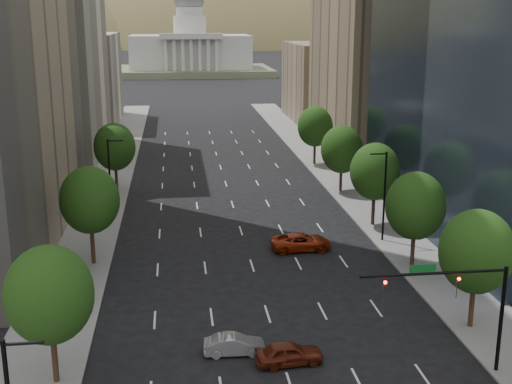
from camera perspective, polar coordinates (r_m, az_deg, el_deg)
name	(u,v)px	position (r m, az deg, el deg)	size (l,w,h in m)	color
sidewalk_left	(88,236)	(69.22, -14.21, -3.65)	(6.00, 200.00, 0.15)	slate
sidewalk_right	(386,224)	(72.02, 11.08, -2.74)	(6.00, 200.00, 0.15)	slate
midrise_cream_left	(51,42)	(109.84, -17.11, 12.13)	(14.00, 30.00, 35.00)	beige
filler_left	(83,79)	(142.95, -14.62, 9.37)	(14.00, 26.00, 18.00)	beige
parking_tan_right	(371,58)	(109.95, 9.82, 11.25)	(14.00, 30.00, 30.00)	#8C7759
filler_right	(325,82)	(142.34, 5.88, 9.34)	(14.00, 26.00, 16.00)	#8C7759
tree_right_1	(477,252)	(48.58, 18.35, -4.87)	(5.20, 5.20, 8.75)	#382316
tree_right_2	(415,206)	(59.13, 13.48, -1.17)	(5.20, 5.20, 8.61)	#382316
tree_right_3	(375,171)	(70.06, 10.14, 1.74)	(5.20, 5.20, 8.89)	#382316
tree_right_4	(342,149)	(83.32, 7.35, 3.63)	(5.20, 5.20, 8.46)	#382316
tree_right_5	(315,127)	(98.61, 5.08, 5.60)	(5.20, 5.20, 8.75)	#382316
tree_left_0	(49,295)	(41.10, -17.27, -8.41)	(5.20, 5.20, 8.75)	#382316
tree_left_1	(90,200)	(59.74, -14.04, -0.68)	(5.20, 5.20, 8.97)	#382316
tree_left_2	(115,147)	(85.02, -12.01, 3.80)	(5.20, 5.20, 8.68)	#382316
streetlight_rn	(384,194)	(65.52, 10.89, -0.15)	(1.70, 0.20, 9.00)	black
streetlight_ln	(110,178)	(72.48, -12.36, 1.21)	(1.70, 0.20, 9.00)	black
traffic_signal	(465,297)	(42.31, 17.42, -8.58)	(9.12, 0.40, 7.38)	black
capitol	(190,51)	(255.29, -5.64, 11.89)	(60.00, 40.00, 35.20)	#596647
foothills	(220,84)	(608.86, -3.10, 9.25)	(720.00, 413.00, 263.00)	brown
car_maroon	(289,353)	(43.59, 2.84, -13.63)	(1.75, 4.35, 1.48)	#531B0D
car_silver	(234,345)	(44.74, -1.87, -12.93)	(1.40, 4.03, 1.33)	#96959A
car_red_far	(301,242)	(63.30, 3.88, -4.28)	(2.66, 5.76, 1.60)	#94250A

